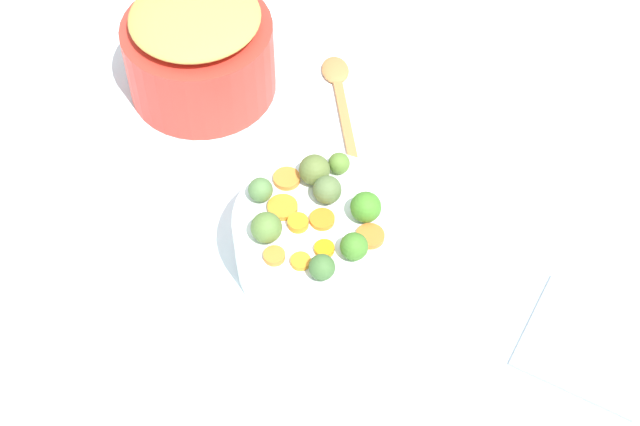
# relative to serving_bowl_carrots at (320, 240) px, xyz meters

# --- Properties ---
(tabletop) EXTENTS (2.40, 2.40, 0.02)m
(tabletop) POSITION_rel_serving_bowl_carrots_xyz_m (0.02, 0.03, -0.06)
(tabletop) COLOR white
(tabletop) RESTS_ON ground
(serving_bowl_carrots) EXTENTS (0.22, 0.22, 0.10)m
(serving_bowl_carrots) POSITION_rel_serving_bowl_carrots_xyz_m (0.00, 0.00, 0.00)
(serving_bowl_carrots) COLOR white
(serving_bowl_carrots) RESTS_ON tabletop
(metal_pot) EXTENTS (0.22, 0.22, 0.12)m
(metal_pot) POSITION_rel_serving_bowl_carrots_xyz_m (-0.00, -0.37, 0.01)
(metal_pot) COLOR red
(metal_pot) RESTS_ON tabletop
(stuffing_mound) EXTENTS (0.19, 0.19, 0.04)m
(stuffing_mound) POSITION_rel_serving_bowl_carrots_xyz_m (-0.00, -0.37, 0.09)
(stuffing_mound) COLOR tan
(stuffing_mound) RESTS_ON metal_pot
(carrot_slice_0) EXTENTS (0.04, 0.04, 0.01)m
(carrot_slice_0) POSITION_rel_serving_bowl_carrots_xyz_m (0.03, -0.04, 0.05)
(carrot_slice_0) COLOR orange
(carrot_slice_0) RESTS_ON serving_bowl_carrots
(carrot_slice_1) EXTENTS (0.04, 0.04, 0.01)m
(carrot_slice_1) POSITION_rel_serving_bowl_carrots_xyz_m (0.00, 0.01, 0.05)
(carrot_slice_1) COLOR orange
(carrot_slice_1) RESTS_ON serving_bowl_carrots
(carrot_slice_2) EXTENTS (0.04, 0.04, 0.01)m
(carrot_slice_2) POSITION_rel_serving_bowl_carrots_xyz_m (-0.04, 0.06, 0.05)
(carrot_slice_2) COLOR orange
(carrot_slice_2) RESTS_ON serving_bowl_carrots
(carrot_slice_3) EXTENTS (0.04, 0.04, 0.01)m
(carrot_slice_3) POSITION_rel_serving_bowl_carrots_xyz_m (0.03, -0.00, 0.05)
(carrot_slice_3) COLOR orange
(carrot_slice_3) RESTS_ON serving_bowl_carrots
(carrot_slice_4) EXTENTS (0.04, 0.04, 0.01)m
(carrot_slice_4) POSITION_rel_serving_bowl_carrots_xyz_m (0.02, 0.05, 0.05)
(carrot_slice_4) COLOR orange
(carrot_slice_4) RESTS_ON serving_bowl_carrots
(carrot_slice_5) EXTENTS (0.03, 0.03, 0.01)m
(carrot_slice_5) POSITION_rel_serving_bowl_carrots_xyz_m (0.05, 0.05, 0.05)
(carrot_slice_5) COLOR orange
(carrot_slice_5) RESTS_ON serving_bowl_carrots
(carrot_slice_6) EXTENTS (0.05, 0.05, 0.01)m
(carrot_slice_6) POSITION_rel_serving_bowl_carrots_xyz_m (0.01, -0.07, 0.05)
(carrot_slice_6) COLOR orange
(carrot_slice_6) RESTS_ON serving_bowl_carrots
(carrot_slice_7) EXTENTS (0.03, 0.03, 0.01)m
(carrot_slice_7) POSITION_rel_serving_bowl_carrots_xyz_m (0.08, 0.03, 0.05)
(carrot_slice_7) COLOR orange
(carrot_slice_7) RESTS_ON serving_bowl_carrots
(brussels_sprout_0) EXTENTS (0.03, 0.03, 0.03)m
(brussels_sprout_0) POSITION_rel_serving_bowl_carrots_xyz_m (0.05, -0.06, 0.06)
(brussels_sprout_0) COLOR #547B41
(brussels_sprout_0) RESTS_ON serving_bowl_carrots
(brussels_sprout_1) EXTENTS (0.04, 0.04, 0.04)m
(brussels_sprout_1) POSITION_rel_serving_bowl_carrots_xyz_m (-0.02, -0.06, 0.07)
(brussels_sprout_1) COLOR #5D6F34
(brussels_sprout_1) RESTS_ON serving_bowl_carrots
(brussels_sprout_2) EXTENTS (0.04, 0.04, 0.04)m
(brussels_sprout_2) POSITION_rel_serving_bowl_carrots_xyz_m (-0.05, 0.03, 0.07)
(brussels_sprout_2) COLOR #448326
(brussels_sprout_2) RESTS_ON serving_bowl_carrots
(brussels_sprout_3) EXTENTS (0.03, 0.03, 0.03)m
(brussels_sprout_3) POSITION_rel_serving_bowl_carrots_xyz_m (-0.01, 0.07, 0.07)
(brussels_sprout_3) COLOR #437C28
(brussels_sprout_3) RESTS_ON serving_bowl_carrots
(brussels_sprout_4) EXTENTS (0.03, 0.03, 0.03)m
(brussels_sprout_4) POSITION_rel_serving_bowl_carrots_xyz_m (0.04, 0.08, 0.06)
(brussels_sprout_4) COLOR #426B34
(brussels_sprout_4) RESTS_ON serving_bowl_carrots
(brussels_sprout_5) EXTENTS (0.04, 0.04, 0.04)m
(brussels_sprout_5) POSITION_rel_serving_bowl_carrots_xyz_m (-0.02, -0.02, 0.07)
(brussels_sprout_5) COLOR #59703E
(brussels_sprout_5) RESTS_ON serving_bowl_carrots
(brussels_sprout_6) EXTENTS (0.04, 0.04, 0.04)m
(brussels_sprout_6) POSITION_rel_serving_bowl_carrots_xyz_m (0.07, -0.01, 0.07)
(brussels_sprout_6) COLOR #587A36
(brussels_sprout_6) RESTS_ON serving_bowl_carrots
(brussels_sprout_7) EXTENTS (0.03, 0.03, 0.03)m
(brussels_sprout_7) POSITION_rel_serving_bowl_carrots_xyz_m (-0.06, -0.06, 0.06)
(brussels_sprout_7) COLOR #587D2F
(brussels_sprout_7) RESTS_ON serving_bowl_carrots
(wooden_spoon) EXTENTS (0.12, 0.25, 0.01)m
(wooden_spoon) POSITION_rel_serving_bowl_carrots_xyz_m (-0.18, -0.25, -0.04)
(wooden_spoon) COLOR #A97B43
(wooden_spoon) RESTS_ON tabletop
(dish_towel) EXTENTS (0.21, 0.21, 0.01)m
(dish_towel) POSITION_rel_serving_bowl_carrots_xyz_m (-0.23, 0.28, -0.05)
(dish_towel) COLOR #A7A9C2
(dish_towel) RESTS_ON tabletop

